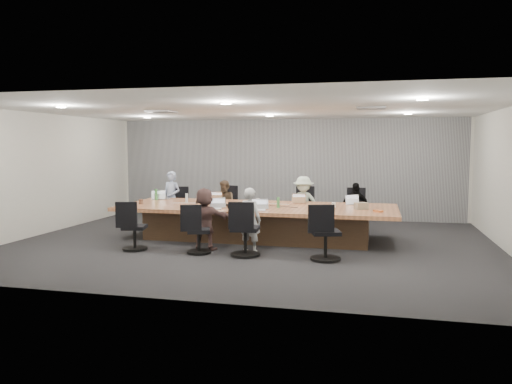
% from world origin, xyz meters
% --- Properties ---
extents(floor, '(10.00, 8.00, 0.00)m').
position_xyz_m(floor, '(0.00, 0.00, 0.00)').
color(floor, '#242426').
rests_on(floor, ground).
extents(ceiling, '(10.00, 8.00, 0.00)m').
position_xyz_m(ceiling, '(0.00, 0.00, 2.80)').
color(ceiling, white).
rests_on(ceiling, wall_back).
extents(wall_back, '(10.00, 0.00, 2.80)m').
position_xyz_m(wall_back, '(0.00, 4.00, 1.40)').
color(wall_back, beige).
rests_on(wall_back, ground).
extents(wall_front, '(10.00, 0.00, 2.80)m').
position_xyz_m(wall_front, '(0.00, -4.00, 1.40)').
color(wall_front, beige).
rests_on(wall_front, ground).
extents(wall_left, '(0.00, 8.00, 2.80)m').
position_xyz_m(wall_left, '(-5.00, 0.00, 1.40)').
color(wall_left, beige).
rests_on(wall_left, ground).
extents(curtain, '(9.80, 0.04, 2.80)m').
position_xyz_m(curtain, '(0.00, 3.92, 1.40)').
color(curtain, gray).
rests_on(curtain, ground).
extents(conference_table, '(6.00, 2.20, 0.74)m').
position_xyz_m(conference_table, '(0.00, 0.50, 0.40)').
color(conference_table, '#513724').
rests_on(conference_table, ground).
extents(chair_0, '(0.57, 0.57, 0.73)m').
position_xyz_m(chair_0, '(-2.59, 2.20, 0.36)').
color(chair_0, black).
rests_on(chair_0, ground).
extents(chair_1, '(0.68, 0.68, 0.83)m').
position_xyz_m(chair_1, '(-1.14, 2.20, 0.41)').
color(chair_1, black).
rests_on(chair_1, ground).
extents(chair_2, '(0.67, 0.67, 0.86)m').
position_xyz_m(chair_2, '(0.83, 2.20, 0.43)').
color(chair_2, black).
rests_on(chair_2, ground).
extents(chair_3, '(0.56, 0.56, 0.84)m').
position_xyz_m(chair_3, '(2.06, 2.20, 0.42)').
color(chair_3, black).
rests_on(chair_3, ground).
extents(chair_4, '(0.62, 0.62, 0.76)m').
position_xyz_m(chair_4, '(-2.07, -1.20, 0.38)').
color(chair_4, black).
rests_on(chair_4, ground).
extents(chair_5, '(0.63, 0.63, 0.73)m').
position_xyz_m(chair_5, '(-0.74, -1.20, 0.36)').
color(chair_5, black).
rests_on(chair_5, ground).
extents(chair_6, '(0.63, 0.63, 0.86)m').
position_xyz_m(chair_6, '(0.18, -1.20, 0.43)').
color(chair_6, black).
rests_on(chair_6, ground).
extents(chair_7, '(0.71, 0.71, 0.85)m').
position_xyz_m(chair_7, '(1.67, -1.20, 0.42)').
color(chair_7, black).
rests_on(chair_7, ground).
extents(person_0, '(0.57, 0.44, 1.40)m').
position_xyz_m(person_0, '(-2.59, 1.85, 0.70)').
color(person_0, '#99A8C9').
rests_on(person_0, ground).
extents(laptop_0, '(0.38, 0.29, 0.02)m').
position_xyz_m(laptop_0, '(-2.59, 1.30, 0.75)').
color(laptop_0, '#B2B2B7').
rests_on(laptop_0, conference_table).
extents(person_1, '(0.62, 0.50, 1.18)m').
position_xyz_m(person_1, '(-1.14, 1.85, 0.59)').
color(person_1, brown).
rests_on(person_1, ground).
extents(laptop_1, '(0.34, 0.27, 0.02)m').
position_xyz_m(laptop_1, '(-1.14, 1.30, 0.75)').
color(laptop_1, '#8C6647').
rests_on(laptop_1, conference_table).
extents(person_2, '(0.90, 0.59, 1.31)m').
position_xyz_m(person_2, '(0.83, 1.85, 0.66)').
color(person_2, beige).
rests_on(person_2, ground).
extents(laptop_2, '(0.32, 0.22, 0.02)m').
position_xyz_m(laptop_2, '(0.83, 1.30, 0.75)').
color(laptop_2, '#8C6647').
rests_on(laptop_2, conference_table).
extents(person_3, '(0.72, 0.36, 1.18)m').
position_xyz_m(person_3, '(2.06, 1.85, 0.59)').
color(person_3, black).
rests_on(person_3, ground).
extents(laptop_3, '(0.34, 0.27, 0.02)m').
position_xyz_m(laptop_3, '(2.06, 1.30, 0.75)').
color(laptop_3, '#B2B2B7').
rests_on(laptop_3, conference_table).
extents(person_5, '(1.15, 0.38, 1.23)m').
position_xyz_m(person_5, '(-0.74, -0.85, 0.62)').
color(person_5, brown).
rests_on(person_5, ground).
extents(laptop_5, '(0.37, 0.30, 0.02)m').
position_xyz_m(laptop_5, '(-0.74, -0.30, 0.75)').
color(laptop_5, '#B2B2B7').
rests_on(laptop_5, conference_table).
extents(person_6, '(0.52, 0.40, 1.25)m').
position_xyz_m(person_6, '(0.18, -0.85, 0.63)').
color(person_6, '#BCBCBC').
rests_on(person_6, ground).
extents(laptop_6, '(0.39, 0.30, 0.02)m').
position_xyz_m(laptop_6, '(0.18, -0.30, 0.75)').
color(laptop_6, '#B2B2B7').
rests_on(laptop_6, conference_table).
extents(bottle_green_left, '(0.09, 0.09, 0.27)m').
position_xyz_m(bottle_green_left, '(-2.65, 1.05, 0.87)').
color(bottle_green_left, '#469149').
rests_on(bottle_green_left, conference_table).
extents(bottle_green_right, '(0.07, 0.07, 0.23)m').
position_xyz_m(bottle_green_right, '(0.52, 0.25, 0.85)').
color(bottle_green_right, '#469149').
rests_on(bottle_green_right, conference_table).
extents(bottle_clear, '(0.08, 0.08, 0.21)m').
position_xyz_m(bottle_clear, '(-1.74, 0.75, 0.84)').
color(bottle_clear, silver).
rests_on(bottle_clear, conference_table).
extents(cup_white_far, '(0.09, 0.09, 0.10)m').
position_xyz_m(cup_white_far, '(-0.10, 1.01, 0.79)').
color(cup_white_far, white).
rests_on(cup_white_far, conference_table).
extents(cup_white_near, '(0.09, 0.09, 0.10)m').
position_xyz_m(cup_white_near, '(1.66, 0.60, 0.79)').
color(cup_white_near, white).
rests_on(cup_white_near, conference_table).
extents(mug_brown, '(0.10, 0.10, 0.11)m').
position_xyz_m(mug_brown, '(-2.61, 0.15, 0.80)').
color(mug_brown, brown).
rests_on(mug_brown, conference_table).
extents(mic_left, '(0.18, 0.15, 0.03)m').
position_xyz_m(mic_left, '(-0.65, 0.37, 0.76)').
color(mic_left, black).
rests_on(mic_left, conference_table).
extents(mic_right, '(0.18, 0.14, 0.03)m').
position_xyz_m(mic_right, '(-0.18, 0.36, 0.76)').
color(mic_right, black).
rests_on(mic_right, conference_table).
extents(stapler, '(0.16, 0.07, 0.06)m').
position_xyz_m(stapler, '(-0.43, -0.05, 0.77)').
color(stapler, black).
rests_on(stapler, conference_table).
extents(canvas_bag, '(0.31, 0.28, 0.14)m').
position_xyz_m(canvas_bag, '(2.24, 0.40, 0.81)').
color(canvas_bag, gray).
rests_on(canvas_bag, conference_table).
extents(snack_packet, '(0.21, 0.20, 0.04)m').
position_xyz_m(snack_packet, '(2.58, 0.06, 0.76)').
color(snack_packet, orange).
rests_on(snack_packet, conference_table).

